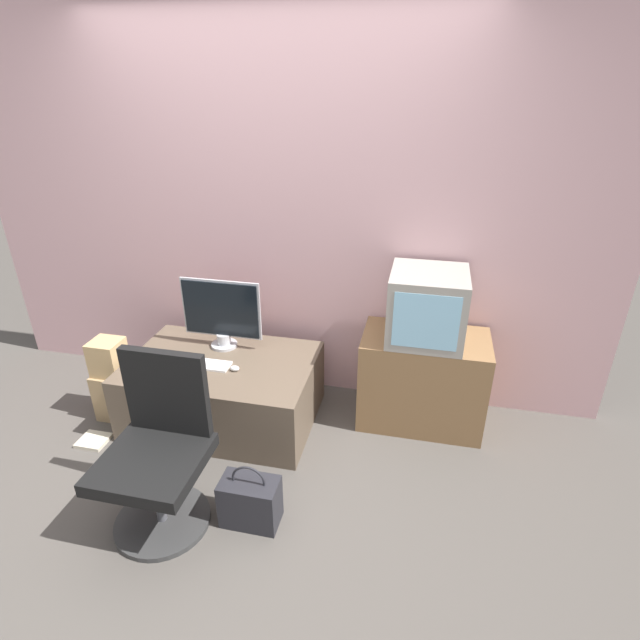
% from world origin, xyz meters
% --- Properties ---
extents(ground_plane, '(12.00, 12.00, 0.00)m').
position_xyz_m(ground_plane, '(0.00, 0.00, 0.00)').
color(ground_plane, '#4C4742').
extents(wall_back, '(4.40, 0.05, 2.60)m').
position_xyz_m(wall_back, '(0.00, 1.32, 1.30)').
color(wall_back, '#CC9EA3').
rests_on(wall_back, ground_plane).
extents(desk, '(1.20, 0.80, 0.45)m').
position_xyz_m(desk, '(-0.27, 0.77, 0.22)').
color(desk, brown).
rests_on(desk, ground_plane).
extents(side_stand, '(0.80, 0.46, 0.63)m').
position_xyz_m(side_stand, '(1.01, 1.04, 0.31)').
color(side_stand, olive).
rests_on(side_stand, ground_plane).
extents(main_monitor, '(0.54, 0.18, 0.48)m').
position_xyz_m(main_monitor, '(-0.33, 0.97, 0.69)').
color(main_monitor, '#B2B2B7').
rests_on(main_monitor, desk).
extents(keyboard, '(0.30, 0.12, 0.01)m').
position_xyz_m(keyboard, '(-0.34, 0.70, 0.45)').
color(keyboard, white).
rests_on(keyboard, desk).
extents(mouse, '(0.06, 0.04, 0.03)m').
position_xyz_m(mouse, '(-0.14, 0.68, 0.46)').
color(mouse, silver).
rests_on(mouse, desk).
extents(crt_tv, '(0.46, 0.45, 0.44)m').
position_xyz_m(crt_tv, '(1.00, 1.03, 0.85)').
color(crt_tv, gray).
rests_on(crt_tv, side_stand).
extents(office_chair, '(0.49, 0.49, 0.91)m').
position_xyz_m(office_chair, '(-0.25, -0.08, 0.40)').
color(office_chair, '#333333').
rests_on(office_chair, ground_plane).
extents(cardboard_box_lower, '(0.21, 0.23, 0.33)m').
position_xyz_m(cardboard_box_lower, '(-1.01, 0.65, 0.17)').
color(cardboard_box_lower, '#A3845B').
rests_on(cardboard_box_lower, ground_plane).
extents(cardboard_box_upper, '(0.19, 0.19, 0.24)m').
position_xyz_m(cardboard_box_upper, '(-1.01, 0.65, 0.45)').
color(cardboard_box_upper, tan).
rests_on(cardboard_box_upper, cardboard_box_lower).
extents(handbag, '(0.30, 0.17, 0.37)m').
position_xyz_m(handbag, '(0.20, -0.03, 0.14)').
color(handbag, '#232328').
rests_on(handbag, ground_plane).
extents(book, '(0.18, 0.16, 0.02)m').
position_xyz_m(book, '(-1.00, 0.34, 0.01)').
color(book, beige).
rests_on(book, ground_plane).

